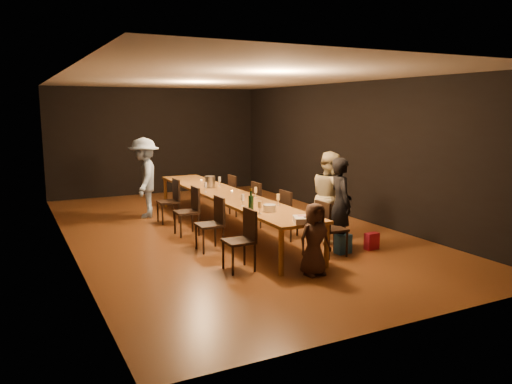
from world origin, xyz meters
name	(u,v)px	position (x,y,z in m)	size (l,w,h in m)	color
ground	(227,230)	(0.00, 0.00, 0.00)	(10.00, 10.00, 0.00)	#4C2F13
room_shell	(226,126)	(0.00, 0.00, 2.08)	(6.04, 10.04, 3.02)	black
table	(227,196)	(0.00, 0.00, 0.70)	(0.90, 6.00, 0.75)	olive
chair_right_0	(332,228)	(0.85, -2.40, 0.47)	(0.42, 0.42, 0.93)	black
chair_right_1	(294,215)	(0.85, -1.20, 0.47)	(0.42, 0.42, 0.93)	black
chair_right_2	(264,204)	(0.85, 0.00, 0.47)	(0.42, 0.42, 0.93)	black
chair_right_3	(240,195)	(0.85, 1.20, 0.47)	(0.42, 0.42, 0.93)	black
chair_left_0	(239,240)	(-0.85, -2.40, 0.47)	(0.42, 0.42, 0.93)	black
chair_left_1	(209,224)	(-0.85, -1.20, 0.47)	(0.42, 0.42, 0.93)	black
chair_left_2	(186,211)	(-0.85, 0.00, 0.47)	(0.42, 0.42, 0.93)	black
chair_left_3	(168,201)	(-0.85, 1.20, 0.47)	(0.42, 0.42, 0.93)	black
woman_birthday	(341,204)	(1.18, -2.17, 0.80)	(0.59, 0.39, 1.61)	black
woman_tan	(330,196)	(1.38, -1.59, 0.83)	(0.81, 0.63, 1.66)	#BDB38E
man_blue	(144,178)	(-1.15, 1.95, 0.89)	(1.16, 0.66, 1.79)	#83A1CB
child	(315,239)	(0.05, -3.08, 0.54)	(0.53, 0.34, 1.08)	#3E2B22
gift_bag_red	(372,241)	(1.69, -2.41, 0.15)	(0.25, 0.13, 0.29)	#C61D3E
gift_bag_blue	(343,244)	(1.10, -2.38, 0.16)	(0.26, 0.17, 0.33)	#2561A4
birthday_cake	(307,220)	(0.04, -2.90, 0.79)	(0.48, 0.43, 0.09)	white
plate_stack	(269,208)	(-0.08, -1.94, 0.81)	(0.21, 0.21, 0.12)	white
champagne_bottle	(251,199)	(-0.30, -1.70, 0.93)	(0.09, 0.09, 0.37)	black
ice_bucket	(210,182)	(-0.01, 0.87, 0.87)	(0.22, 0.22, 0.25)	#ADAEB2
wineglass_0	(260,207)	(-0.30, -2.02, 0.85)	(0.06, 0.06, 0.21)	beige
wineglass_1	(278,200)	(0.30, -1.55, 0.85)	(0.06, 0.06, 0.21)	beige
wineglass_2	(243,200)	(-0.27, -1.31, 0.85)	(0.06, 0.06, 0.21)	silver
wineglass_3	(256,192)	(0.30, -0.69, 0.85)	(0.06, 0.06, 0.21)	beige
wineglass_4	(205,187)	(-0.33, 0.32, 0.85)	(0.06, 0.06, 0.21)	silver
wineglass_5	(220,181)	(0.24, 0.95, 0.85)	(0.06, 0.06, 0.21)	silver
tealight_near	(274,207)	(0.15, -1.69, 0.77)	(0.05, 0.05, 0.03)	#B2B7B2
tealight_mid	(232,192)	(0.15, 0.08, 0.77)	(0.05, 0.05, 0.03)	#B2B7B2
tealight_far	(201,181)	(0.15, 1.82, 0.77)	(0.05, 0.05, 0.03)	#B2B7B2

